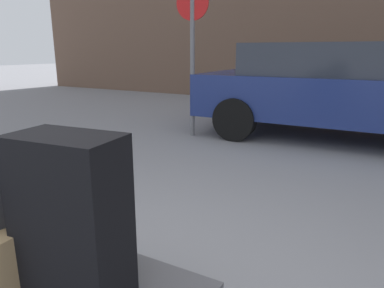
% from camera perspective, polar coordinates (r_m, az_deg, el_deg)
% --- Properties ---
extents(suitcase_black_center, '(0.43, 0.28, 0.69)m').
position_cam_1_polar(suitcase_black_center, '(1.42, -18.71, -12.27)').
color(suitcase_black_center, black).
rests_on(suitcase_black_center, luggage_cart).
extents(suitcase_olive_stacked_top, '(0.35, 0.30, 0.57)m').
position_cam_1_polar(suitcase_olive_stacked_top, '(1.76, -19.00, -9.10)').
color(suitcase_olive_stacked_top, '#4C5128').
rests_on(suitcase_olive_stacked_top, luggage_cart).
extents(parked_car, '(4.33, 1.98, 1.42)m').
position_cam_1_polar(parked_car, '(5.79, 22.97, 8.18)').
color(parked_car, navy).
rests_on(parked_car, ground_plane).
extents(no_parking_sign, '(0.50, 0.09, 2.24)m').
position_cam_1_polar(no_parking_sign, '(5.52, 0.07, 15.63)').
color(no_parking_sign, slate).
rests_on(no_parking_sign, ground_plane).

